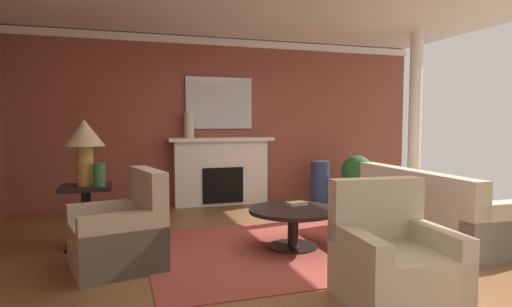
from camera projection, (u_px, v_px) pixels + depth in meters
The scene contains 18 objects.
ground_plane at pixel (285, 248), 4.80m from camera, with size 8.78×8.78×0.00m, color brown.
wall_fireplace at pixel (223, 121), 7.49m from camera, with size 7.35×0.12×2.86m, color brown.
crown_moulding at pixel (224, 42), 7.31m from camera, with size 7.35×0.08×0.12m, color white.
area_rug at pixel (293, 247), 4.82m from camera, with size 3.21×2.39×0.01m, color #993D33.
fireplace at pixel (221, 173), 7.33m from camera, with size 1.80×0.35×1.15m.
mantel_mirror at pixel (219, 103), 7.35m from camera, with size 1.16×0.04×0.88m, color silver.
sofa at pixel (434, 214), 5.18m from camera, with size 0.95×2.12×0.85m.
armchair_near_window at pixel (121, 236), 4.16m from camera, with size 0.96×0.96×0.95m.
armchair_facing_fireplace at pixel (393, 264), 3.33m from camera, with size 0.86×0.86×0.95m.
coffee_table at pixel (293, 219), 4.79m from camera, with size 1.00×1.00×0.45m.
side_table at pixel (87, 212), 4.85m from camera, with size 0.56×0.56×0.70m.
table_lamp at pixel (84, 139), 4.79m from camera, with size 0.44×0.44×0.75m.
vase_on_side_table at pixel (99, 175), 4.75m from camera, with size 0.13×0.13×0.26m, color #33703D.
vase_tall_corner at pixel (320, 181), 7.58m from camera, with size 0.33×0.33×0.73m, color navy.
vase_mantel_left at pixel (189, 125), 7.05m from camera, with size 0.16×0.16×0.43m, color beige.
book_red_cover at pixel (297, 203), 4.98m from camera, with size 0.22×0.14×0.04m, color tan.
potted_plant at pixel (357, 175), 7.53m from camera, with size 0.56×0.56×0.83m.
column_white at pixel (415, 121), 6.99m from camera, with size 0.20×0.20×2.86m, color white.
Camera 1 is at (-1.75, -4.38, 1.42)m, focal length 29.98 mm.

